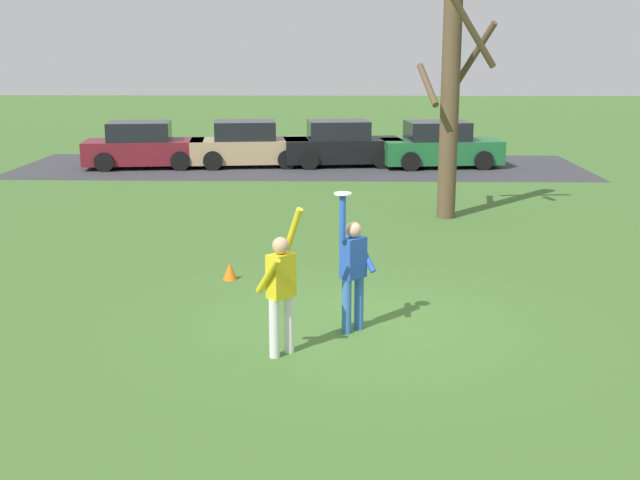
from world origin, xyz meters
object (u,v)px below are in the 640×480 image
Objects in this scene: person_defender at (281,286)px; person_catcher at (353,267)px; parked_car_black at (341,145)px; parked_car_green at (440,146)px; frisbee_disc at (343,194)px; bare_tree_tall at (451,99)px; field_cone_orange at (230,271)px; parked_car_maroon at (143,147)px; parked_car_tan at (248,146)px.

person_catcher is at bearing 0.00° from person_defender.
parked_car_black and parked_car_green have the same top height.
parked_car_green is at bearing 78.65° from frisbee_disc.
person_catcher is 1.13m from frisbee_disc.
person_catcher is 0.38× the size of bare_tree_tall.
bare_tree_tall is at bearing 24.67° from person_defender.
bare_tree_tall is at bearing 50.56° from field_cone_orange.
person_defender is 0.48× the size of parked_car_maroon.
person_defender is 18.31m from parked_car_black.
parked_car_green is 0.78× the size of bare_tree_tall.
bare_tree_tall reaches higher than parked_car_green.
parked_car_green is 9.06m from bare_tree_tall.
person_catcher is at bearing -50.81° from field_cone_orange.
frisbee_disc reaches higher than parked_car_maroon.
parked_car_tan is 10.78m from bare_tree_tall.
frisbee_disc is at bearing -107.11° from bare_tree_tall.
parked_car_black is 3.46m from parked_car_green.
frisbee_disc is at bearing -108.69° from parked_car_green.
person_defender is 3.93m from field_cone_orange.
frisbee_disc is 18.23m from parked_car_maroon.
parked_car_black is (0.82, 18.29, -0.25)m from person_defender.
parked_car_maroon is 10.36m from parked_car_green.
person_defender is 10.07m from bare_tree_tall.
parked_car_maroon is 6.93m from parked_car_black.
person_defender is 0.37× the size of bare_tree_tall.
parked_car_black is (6.90, 0.65, 0.00)m from parked_car_maroon.
person_catcher is 17.31m from parked_car_black.
bare_tree_tall reaches higher than person_defender.
frisbee_disc is 3.98m from field_cone_orange.
field_cone_orange is at bearing -78.11° from parked_car_maroon.
parked_car_green is (10.35, 0.40, 0.00)m from parked_car_maroon.
bare_tree_tall is (3.42, 9.28, 1.91)m from person_defender.
bare_tree_tall is at bearing -102.90° from parked_car_green.
parked_car_green is at bearing -146.01° from person_catcher.
parked_car_green reaches higher than field_cone_orange.
field_cone_orange is at bearing 125.50° from frisbee_disc.
parked_car_maroon is 3.64m from parked_car_tan.
person_defender is at bearing -71.83° from field_cone_orange.
parked_car_maroon and parked_car_black have the same top height.
frisbee_disc reaches higher than parked_car_green.
parked_car_maroon is at bearing 109.23° from field_cone_orange.
person_defender is 1.61m from frisbee_disc.
parked_car_tan is 6.73m from parked_car_green.
frisbee_disc reaches higher than person_catcher.
bare_tree_tall is (5.88, -8.77, 2.16)m from parked_car_tan.
person_catcher is 3.55m from field_cone_orange.
frisbee_disc is 17.52m from parked_car_black.
person_defender is 0.48× the size of parked_car_black.
parked_car_tan is 3.29m from parked_car_black.
parked_car_tan is at bearing 123.83° from bare_tree_tall.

